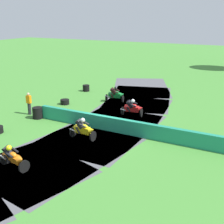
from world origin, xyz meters
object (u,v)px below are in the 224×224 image
(motorcycle_trailing_red, at_px, (133,108))
(motorcycle_fourth_green, at_px, (115,94))
(motorcycle_chase_yellow, at_px, (83,129))
(motorcycle_lead_orange, at_px, (13,157))
(tire_stack_extra_a, at_px, (86,88))
(tire_stack_mid_b, at_px, (37,113))
(track_marshal, at_px, (29,104))
(tire_stack_far, at_px, (65,102))

(motorcycle_trailing_red, distance_m, motorcycle_fourth_green, 3.93)
(motorcycle_chase_yellow, height_order, motorcycle_fourth_green, motorcycle_chase_yellow)
(motorcycle_chase_yellow, xyz_separation_m, motorcycle_fourth_green, (-1.89, 7.96, -0.01))
(motorcycle_chase_yellow, distance_m, motorcycle_trailing_red, 5.24)
(motorcycle_lead_orange, bearing_deg, motorcycle_fourth_green, 94.07)
(motorcycle_fourth_green, bearing_deg, motorcycle_lead_orange, -85.93)
(tire_stack_extra_a, bearing_deg, motorcycle_trailing_red, -35.16)
(tire_stack_mid_b, distance_m, track_marshal, 1.25)
(motorcycle_trailing_red, xyz_separation_m, tire_stack_mid_b, (-5.76, -3.41, -0.23))
(motorcycle_trailing_red, relative_size, tire_stack_extra_a, 2.68)
(tire_stack_far, distance_m, tire_stack_extra_a, 4.61)
(tire_stack_mid_b, relative_size, tire_stack_extra_a, 1.26)
(motorcycle_lead_orange, bearing_deg, motorcycle_chase_yellow, 77.52)
(motorcycle_lead_orange, height_order, tire_stack_mid_b, motorcycle_lead_orange)
(motorcycle_fourth_green, relative_size, tire_stack_far, 2.42)
(motorcycle_chase_yellow, distance_m, track_marshal, 6.37)
(motorcycle_fourth_green, height_order, tire_stack_mid_b, motorcycle_fourth_green)
(motorcycle_lead_orange, relative_size, tire_stack_extra_a, 2.69)
(motorcycle_lead_orange, bearing_deg, tire_stack_extra_a, 109.06)
(motorcycle_chase_yellow, distance_m, tire_stack_mid_b, 5.20)
(tire_stack_mid_b, bearing_deg, motorcycle_fourth_green, 64.22)
(motorcycle_chase_yellow, distance_m, tire_stack_extra_a, 11.71)
(motorcycle_trailing_red, xyz_separation_m, tire_stack_far, (-6.12, 0.33, -0.43))
(motorcycle_trailing_red, xyz_separation_m, motorcycle_fourth_green, (-2.76, 2.79, 0.01))
(motorcycle_lead_orange, bearing_deg, motorcycle_trailing_red, 79.05)
(tire_stack_mid_b, distance_m, tire_stack_extra_a, 8.36)
(motorcycle_lead_orange, distance_m, motorcycle_trailing_red, 9.87)
(motorcycle_lead_orange, xyz_separation_m, tire_stack_mid_b, (-3.89, 6.28, -0.23))
(motorcycle_trailing_red, bearing_deg, tire_stack_extra_a, 144.84)
(tire_stack_mid_b, bearing_deg, track_marshal, 159.02)
(motorcycle_trailing_red, relative_size, tire_stack_mid_b, 2.12)
(motorcycle_trailing_red, bearing_deg, motorcycle_chase_yellow, -99.60)
(motorcycle_fourth_green, distance_m, tire_stack_extra_a, 4.64)
(motorcycle_trailing_red, relative_size, motorcycle_fourth_green, 0.99)
(tire_stack_far, bearing_deg, motorcycle_trailing_red, -3.04)
(motorcycle_lead_orange, relative_size, tire_stack_mid_b, 2.13)
(tire_stack_mid_b, bearing_deg, motorcycle_lead_orange, -58.26)
(motorcycle_trailing_red, xyz_separation_m, tire_stack_extra_a, (-6.90, 4.86, -0.33))
(motorcycle_lead_orange, distance_m, motorcycle_chase_yellow, 4.64)
(motorcycle_chase_yellow, bearing_deg, motorcycle_lead_orange, -102.48)
(motorcycle_chase_yellow, xyz_separation_m, motorcycle_trailing_red, (0.87, 5.16, -0.02))
(motorcycle_lead_orange, height_order, motorcycle_chase_yellow, motorcycle_chase_yellow)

